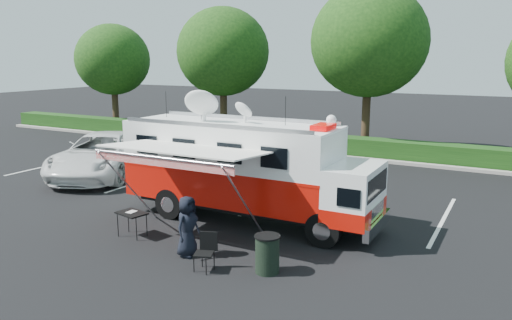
{
  "coord_description": "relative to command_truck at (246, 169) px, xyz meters",
  "views": [
    {
      "loc": [
        7.43,
        -13.34,
        5.17
      ],
      "look_at": [
        0.0,
        0.5,
        1.9
      ],
      "focal_mm": 35.0,
      "sensor_mm": 36.0,
      "label": 1
    }
  ],
  "objects": [
    {
      "name": "folding_chair",
      "position": [
        0.97,
        -3.75,
        -1.15
      ],
      "size": [
        0.58,
        0.61,
        0.94
      ],
      "color": "black",
      "rests_on": "ground_plane"
    },
    {
      "name": "folding_table",
      "position": [
        -2.24,
        -2.84,
        -1.03
      ],
      "size": [
        0.96,
        0.77,
        0.73
      ],
      "color": "black",
      "rests_on": "ground_plane"
    },
    {
      "name": "person",
      "position": [
        0.05,
        -3.25,
        -1.71
      ],
      "size": [
        0.55,
        0.82,
        1.62
      ],
      "primitive_type": "imported",
      "rotation": [
        0.0,
        0.0,
        1.52
      ],
      "color": "black",
      "rests_on": "ground_plane"
    },
    {
      "name": "awning",
      "position": [
        -0.74,
        -2.38,
        0.86
      ],
      "size": [
        4.54,
        2.37,
        2.74
      ],
      "color": "white",
      "rests_on": "ground_plane"
    },
    {
      "name": "back_border",
      "position": [
        1.22,
        12.9,
        3.29
      ],
      "size": [
        60.0,
        6.14,
        8.87
      ],
      "color": "#9E998E",
      "rests_on": "ground_plane"
    },
    {
      "name": "white_suv",
      "position": [
        -8.62,
        2.45,
        -1.71
      ],
      "size": [
        5.38,
        7.37,
        1.86
      ],
      "primitive_type": "imported",
      "rotation": [
        0.0,
        0.0,
        0.39
      ],
      "color": "silver",
      "rests_on": "ground_plane"
    },
    {
      "name": "ground_plane",
      "position": [
        0.07,
        0.0,
        -1.71
      ],
      "size": [
        120.0,
        120.0,
        0.0
      ],
      "primitive_type": "plane",
      "color": "black",
      "rests_on": "ground"
    },
    {
      "name": "command_truck",
      "position": [
        0.0,
        0.0,
        0.0
      ],
      "size": [
        8.32,
        2.29,
        3.99
      ],
      "color": "black",
      "rests_on": "ground_plane"
    },
    {
      "name": "trash_bin",
      "position": [
        2.37,
        -3.2,
        -1.23
      ],
      "size": [
        0.64,
        0.64,
        0.95
      ],
      "color": "black",
      "rests_on": "ground_plane"
    },
    {
      "name": "stall_lines",
      "position": [
        -0.43,
        3.0,
        -1.71
      ],
      "size": [
        24.12,
        5.5,
        0.01
      ],
      "color": "silver",
      "rests_on": "ground_plane"
    }
  ]
}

